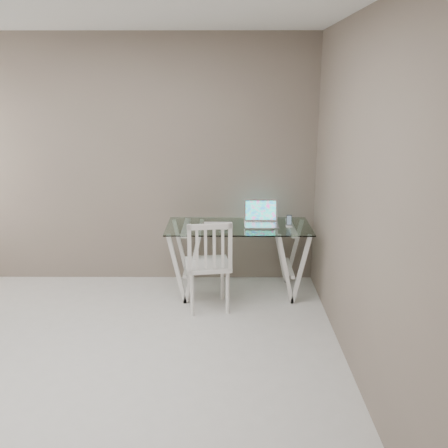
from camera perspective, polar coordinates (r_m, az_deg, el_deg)
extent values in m
plane|color=beige|center=(3.98, -15.34, -18.00)|extent=(4.50, 4.50, 0.00)
cube|color=#72655A|center=(5.58, -10.29, 6.99)|extent=(4.00, 0.02, 2.70)
cube|color=#72655A|center=(3.43, 16.93, 1.08)|extent=(0.02, 4.50, 2.70)
cube|color=silver|center=(5.21, 1.67, -0.27)|extent=(1.50, 0.70, 0.01)
cube|color=silver|center=(5.34, -4.29, -4.16)|extent=(0.24, 0.62, 0.72)
cube|color=silver|center=(5.36, 7.54, -4.15)|extent=(0.24, 0.62, 0.72)
cube|color=silver|center=(4.94, -1.88, -4.65)|extent=(0.49, 0.49, 0.04)
cylinder|color=silver|center=(4.85, -3.65, -8.09)|extent=(0.04, 0.04, 0.44)
cylinder|color=silver|center=(4.89, 0.41, -7.86)|extent=(0.04, 0.04, 0.44)
cylinder|color=silver|center=(5.17, -3.99, -6.56)|extent=(0.04, 0.04, 0.44)
cylinder|color=silver|center=(5.20, -0.19, -6.36)|extent=(0.04, 0.04, 0.44)
cube|color=silver|center=(4.67, -1.62, -2.75)|extent=(0.43, 0.10, 0.48)
cube|color=silver|center=(5.21, 4.29, -0.13)|extent=(0.35, 0.25, 0.02)
cube|color=#19D899|center=(5.32, 4.22, 1.57)|extent=(0.35, 0.05, 0.23)
cube|color=silver|center=(5.26, -0.74, 0.02)|extent=(0.31, 0.13, 0.01)
ellipsoid|color=white|center=(5.05, -0.04, -0.52)|extent=(0.10, 0.06, 0.03)
cube|color=white|center=(5.21, 7.44, -0.23)|extent=(0.07, 0.07, 0.01)
cube|color=black|center=(5.21, 7.45, 0.44)|extent=(0.05, 0.03, 0.11)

